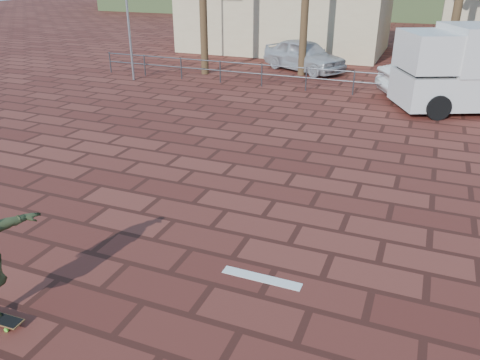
% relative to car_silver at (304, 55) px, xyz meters
% --- Properties ---
extents(ground, '(120.00, 120.00, 0.00)m').
position_rel_car_silver_xyz_m(ground, '(3.17, -16.00, -0.78)').
color(ground, maroon).
rests_on(ground, ground).
extents(paint_stripe, '(1.40, 0.22, 0.01)m').
position_rel_car_silver_xyz_m(paint_stripe, '(3.87, -17.20, -0.78)').
color(paint_stripe, white).
rests_on(paint_stripe, ground).
extents(guardrail, '(24.06, 0.06, 1.00)m').
position_rel_car_silver_xyz_m(guardrail, '(3.17, -4.00, -0.10)').
color(guardrail, '#47494F').
rests_on(guardrail, ground).
extents(building_west, '(12.60, 7.60, 4.50)m').
position_rel_car_silver_xyz_m(building_west, '(-2.83, 6.00, 1.50)').
color(building_west, beige).
rests_on(building_west, ground).
extents(car_silver, '(4.89, 3.86, 1.56)m').
position_rel_car_silver_xyz_m(car_silver, '(0.00, 0.00, 0.00)').
color(car_silver, '#B3B6BA').
rests_on(car_silver, ground).
extents(car_white, '(4.95, 3.62, 1.55)m').
position_rel_car_silver_xyz_m(car_white, '(6.40, -3.00, -0.00)').
color(car_white, silver).
rests_on(car_white, ground).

